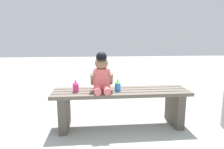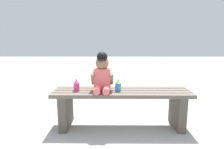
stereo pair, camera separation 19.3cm
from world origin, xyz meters
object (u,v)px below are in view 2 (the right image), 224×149
Objects in this scene: sippy_cup_left at (76,85)px; sippy_cup_right at (118,85)px; child_figure at (102,74)px; park_bench at (122,102)px.

sippy_cup_right is at bearing 0.00° from sippy_cup_left.
sippy_cup_left and sippy_cup_right have the same top height.
child_figure is at bearing 174.55° from sippy_cup_right.
child_figure is at bearing -179.94° from park_bench.
sippy_cup_left is at bearing -176.62° from child_figure.
sippy_cup_left is 0.43m from sippy_cup_right.
sippy_cup_left is (-0.27, -0.02, -0.12)m from child_figure.
park_bench is 3.54× the size of child_figure.
sippy_cup_right is (0.17, -0.02, -0.12)m from child_figure.
sippy_cup_left reaches higher than park_bench.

